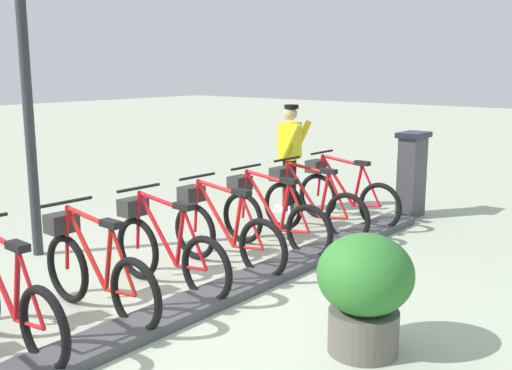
{
  "coord_description": "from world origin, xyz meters",
  "views": [
    {
      "loc": [
        -3.85,
        3.73,
        2.24
      ],
      "look_at": [
        0.5,
        -1.53,
        0.9
      ],
      "focal_mm": 42.5,
      "sensor_mm": 36.0,
      "label": 1
    }
  ],
  "objects_px": {
    "bike_docked_3": "(222,231)",
    "bike_docked_5": "(94,270)",
    "payment_kiosk": "(412,173)",
    "bike_docked_2": "(270,216)",
    "planter_bush": "(365,287)",
    "worker_near_rack": "(290,153)",
    "bike_docked_4": "(165,248)",
    "bike_docked_1": "(310,204)",
    "bike_docked_0": "(343,194)",
    "lamp_post": "(22,23)",
    "bike_docked_6": "(4,297)"
  },
  "relations": [
    {
      "from": "bike_docked_2",
      "to": "bike_docked_1",
      "type": "bearing_deg",
      "value": -90.0
    },
    {
      "from": "bike_docked_6",
      "to": "lamp_post",
      "type": "height_order",
      "value": "lamp_post"
    },
    {
      "from": "bike_docked_3",
      "to": "bike_docked_0",
      "type": "bearing_deg",
      "value": -90.0
    },
    {
      "from": "bike_docked_2",
      "to": "worker_near_rack",
      "type": "bearing_deg",
      "value": -60.23
    },
    {
      "from": "bike_docked_2",
      "to": "worker_near_rack",
      "type": "height_order",
      "value": "worker_near_rack"
    },
    {
      "from": "bike_docked_1",
      "to": "bike_docked_6",
      "type": "relative_size",
      "value": 1.0
    },
    {
      "from": "bike_docked_6",
      "to": "worker_near_rack",
      "type": "height_order",
      "value": "worker_near_rack"
    },
    {
      "from": "lamp_post",
      "to": "bike_docked_3",
      "type": "bearing_deg",
      "value": -152.38
    },
    {
      "from": "bike_docked_3",
      "to": "bike_docked_5",
      "type": "xyz_separation_m",
      "value": [
        0.0,
        1.72,
        0.0
      ]
    },
    {
      "from": "bike_docked_1",
      "to": "bike_docked_4",
      "type": "xyz_separation_m",
      "value": [
        0.0,
        2.58,
        0.0
      ]
    },
    {
      "from": "bike_docked_0",
      "to": "planter_bush",
      "type": "height_order",
      "value": "bike_docked_0"
    },
    {
      "from": "bike_docked_0",
      "to": "planter_bush",
      "type": "xyz_separation_m",
      "value": [
        -2.27,
        3.39,
        0.11
      ]
    },
    {
      "from": "bike_docked_1",
      "to": "bike_docked_2",
      "type": "relative_size",
      "value": 1.0
    },
    {
      "from": "payment_kiosk",
      "to": "planter_bush",
      "type": "distance_m",
      "value": 4.7
    },
    {
      "from": "bike_docked_3",
      "to": "bike_docked_4",
      "type": "xyz_separation_m",
      "value": [
        0.0,
        0.86,
        0.0
      ]
    },
    {
      "from": "bike_docked_2",
      "to": "planter_bush",
      "type": "height_order",
      "value": "bike_docked_2"
    },
    {
      "from": "bike_docked_4",
      "to": "lamp_post",
      "type": "height_order",
      "value": "lamp_post"
    },
    {
      "from": "payment_kiosk",
      "to": "bike_docked_2",
      "type": "bearing_deg",
      "value": 78.11
    },
    {
      "from": "lamp_post",
      "to": "bike_docked_1",
      "type": "bearing_deg",
      "value": -126.3
    },
    {
      "from": "bike_docked_5",
      "to": "bike_docked_3",
      "type": "bearing_deg",
      "value": -90.0
    },
    {
      "from": "bike_docked_5",
      "to": "bike_docked_4",
      "type": "bearing_deg",
      "value": -90.0
    },
    {
      "from": "payment_kiosk",
      "to": "bike_docked_0",
      "type": "relative_size",
      "value": 0.74
    },
    {
      "from": "bike_docked_2",
      "to": "bike_docked_6",
      "type": "height_order",
      "value": "same"
    },
    {
      "from": "bike_docked_2",
      "to": "payment_kiosk",
      "type": "bearing_deg",
      "value": -101.89
    },
    {
      "from": "bike_docked_0",
      "to": "bike_docked_3",
      "type": "xyz_separation_m",
      "value": [
        0.0,
        2.58,
        0.0
      ]
    },
    {
      "from": "bike_docked_3",
      "to": "bike_docked_5",
      "type": "bearing_deg",
      "value": 90.0
    },
    {
      "from": "bike_docked_0",
      "to": "bike_docked_3",
      "type": "distance_m",
      "value": 2.58
    },
    {
      "from": "planter_bush",
      "to": "worker_near_rack",
      "type": "bearing_deg",
      "value": -46.67
    },
    {
      "from": "bike_docked_4",
      "to": "worker_near_rack",
      "type": "bearing_deg",
      "value": -73.42
    },
    {
      "from": "bike_docked_0",
      "to": "bike_docked_5",
      "type": "relative_size",
      "value": 1.0
    },
    {
      "from": "bike_docked_1",
      "to": "worker_near_rack",
      "type": "relative_size",
      "value": 1.04
    },
    {
      "from": "bike_docked_5",
      "to": "worker_near_rack",
      "type": "height_order",
      "value": "worker_near_rack"
    },
    {
      "from": "bike_docked_2",
      "to": "planter_bush",
      "type": "distance_m",
      "value": 2.82
    },
    {
      "from": "bike_docked_1",
      "to": "worker_near_rack",
      "type": "bearing_deg",
      "value": -43.31
    },
    {
      "from": "lamp_post",
      "to": "bike_docked_6",
      "type": "bearing_deg",
      "value": 143.74
    },
    {
      "from": "bike_docked_6",
      "to": "planter_bush",
      "type": "distance_m",
      "value": 2.88
    },
    {
      "from": "bike_docked_6",
      "to": "worker_near_rack",
      "type": "distance_m",
      "value": 5.43
    },
    {
      "from": "bike_docked_2",
      "to": "bike_docked_4",
      "type": "height_order",
      "value": "same"
    },
    {
      "from": "bike_docked_5",
      "to": "planter_bush",
      "type": "xyz_separation_m",
      "value": [
        -2.27,
        -0.91,
        0.11
      ]
    },
    {
      "from": "bike_docked_0",
      "to": "worker_near_rack",
      "type": "relative_size",
      "value": 1.04
    },
    {
      "from": "bike_docked_2",
      "to": "worker_near_rack",
      "type": "xyz_separation_m",
      "value": [
        1.07,
        -1.86,
        0.48
      ]
    },
    {
      "from": "bike_docked_6",
      "to": "planter_bush",
      "type": "relative_size",
      "value": 1.77
    },
    {
      "from": "bike_docked_4",
      "to": "lamp_post",
      "type": "relative_size",
      "value": 0.41
    },
    {
      "from": "bike_docked_2",
      "to": "bike_docked_3",
      "type": "height_order",
      "value": "same"
    },
    {
      "from": "bike_docked_2",
      "to": "bike_docked_5",
      "type": "height_order",
      "value": "same"
    },
    {
      "from": "bike_docked_1",
      "to": "bike_docked_5",
      "type": "bearing_deg",
      "value": 90.0
    },
    {
      "from": "payment_kiosk",
      "to": "bike_docked_0",
      "type": "bearing_deg",
      "value": 60.22
    },
    {
      "from": "payment_kiosk",
      "to": "worker_near_rack",
      "type": "relative_size",
      "value": 0.77
    },
    {
      "from": "bike_docked_4",
      "to": "lamp_post",
      "type": "bearing_deg",
      "value": 5.96
    },
    {
      "from": "payment_kiosk",
      "to": "bike_docked_2",
      "type": "relative_size",
      "value": 0.74
    }
  ]
}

